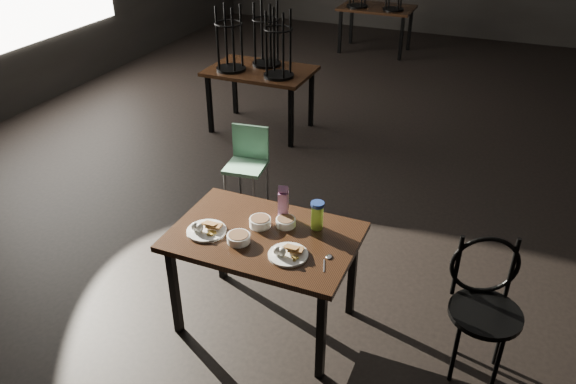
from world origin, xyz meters
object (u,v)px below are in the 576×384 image
at_px(juice_carton, 283,204).
at_px(school_chair, 248,159).
at_px(main_table, 264,244).
at_px(bentwood_chair, 484,298).
at_px(water_bottle, 317,215).

distance_m(juice_carton, school_chair, 1.55).
distance_m(main_table, school_chair, 1.67).
bearing_deg(bentwood_chair, school_chair, 132.01).
relative_size(water_bottle, bentwood_chair, 0.21).
relative_size(bentwood_chair, school_chair, 1.23).
height_order(water_bottle, school_chair, water_bottle).
bearing_deg(bentwood_chair, main_table, 168.29).
bearing_deg(bentwood_chair, water_bottle, 159.54).
relative_size(juice_carton, school_chair, 0.34).
height_order(main_table, water_bottle, water_bottle).
height_order(main_table, school_chair, school_chair).
bearing_deg(bentwood_chair, juice_carton, 159.10).
xyz_separation_m(bentwood_chair, school_chair, (-2.23, 1.26, -0.09)).
distance_m(juice_carton, water_bottle, 0.25).
xyz_separation_m(main_table, water_bottle, (0.29, 0.20, 0.18)).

